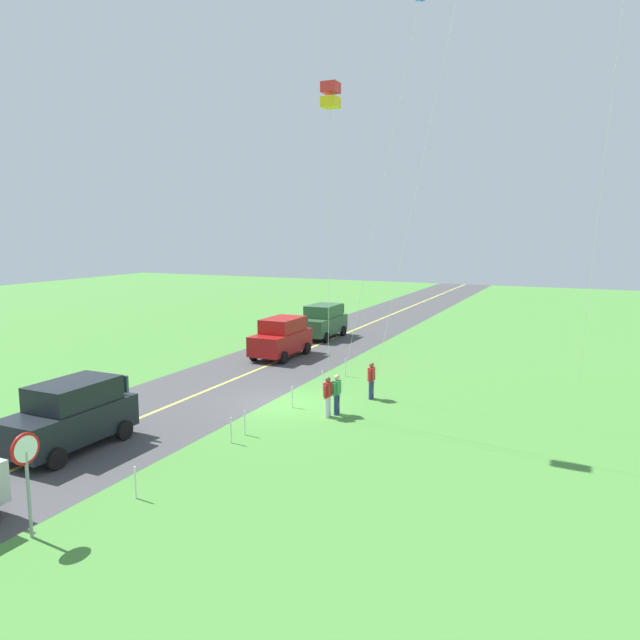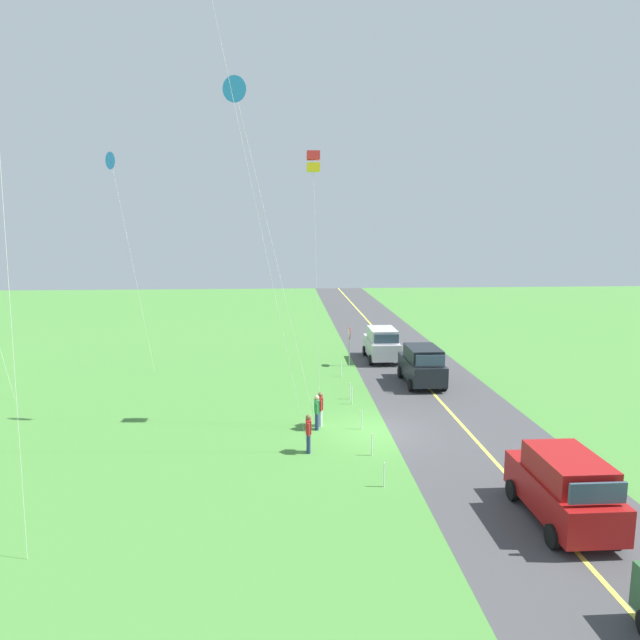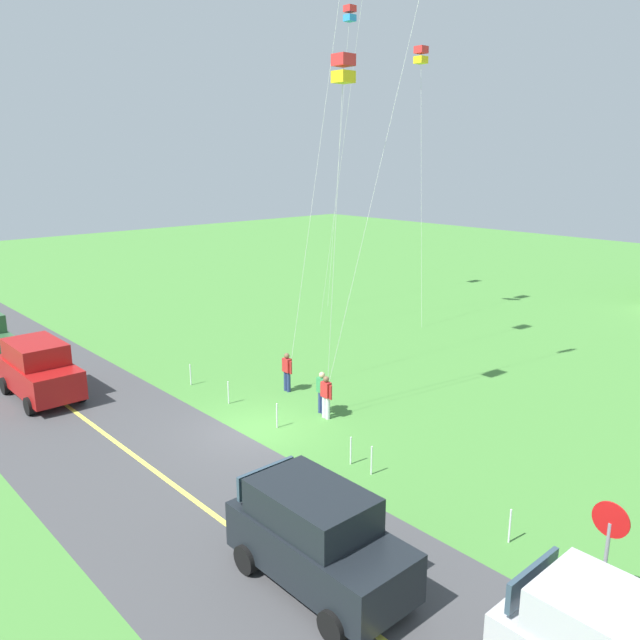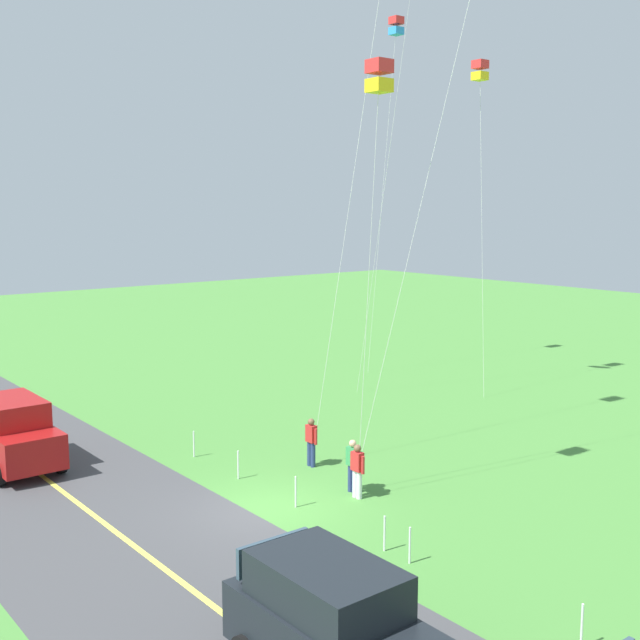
# 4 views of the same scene
# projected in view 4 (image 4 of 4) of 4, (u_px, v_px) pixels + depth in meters

# --- Properties ---
(ground_plane) EXTENTS (120.00, 120.00, 0.10)m
(ground_plane) POSITION_uv_depth(u_px,v_px,m) (268.00, 511.00, 22.07)
(ground_plane) COLOR #478438
(asphalt_road) EXTENTS (120.00, 7.00, 0.00)m
(asphalt_road) POSITION_uv_depth(u_px,v_px,m) (136.00, 547.00, 19.60)
(asphalt_road) COLOR #424244
(asphalt_road) RESTS_ON ground
(road_centre_stripe) EXTENTS (120.00, 0.16, 0.00)m
(road_centre_stripe) POSITION_uv_depth(u_px,v_px,m) (136.00, 547.00, 19.60)
(road_centre_stripe) COLOR #E5E04C
(road_centre_stripe) RESTS_ON asphalt_road
(car_suv_foreground) EXTENTS (4.40, 2.12, 2.24)m
(car_suv_foreground) POSITION_uv_depth(u_px,v_px,m) (333.00, 625.00, 13.76)
(car_suv_foreground) COLOR black
(car_suv_foreground) RESTS_ON ground
(car_parked_west_near) EXTENTS (4.40, 2.12, 2.24)m
(car_parked_west_near) POSITION_uv_depth(u_px,v_px,m) (13.00, 432.00, 25.49)
(car_parked_west_near) COLOR maroon
(car_parked_west_near) RESTS_ON ground
(person_adult_near) EXTENTS (0.58, 0.22, 1.60)m
(person_adult_near) POSITION_uv_depth(u_px,v_px,m) (311.00, 441.00, 25.60)
(person_adult_near) COLOR navy
(person_adult_near) RESTS_ON ground
(person_adult_companion) EXTENTS (0.58, 0.22, 1.60)m
(person_adult_companion) POSITION_uv_depth(u_px,v_px,m) (357.00, 469.00, 22.81)
(person_adult_companion) COLOR silver
(person_adult_companion) RESTS_ON ground
(person_child_watcher) EXTENTS (0.58, 0.22, 1.60)m
(person_child_watcher) POSITION_uv_depth(u_px,v_px,m) (353.00, 464.00, 23.26)
(person_child_watcher) COLOR navy
(person_child_watcher) RESTS_ON ground
(kite_blue_mid) EXTENTS (0.74, 0.57, 12.27)m
(kite_blue_mid) POSITION_uv_depth(u_px,v_px,m) (379.00, 78.00, 21.07)
(kite_blue_mid) COLOR silver
(kite_blue_mid) RESTS_ON ground
(kite_pink_drift) EXTENTS (0.56, 1.94, 17.62)m
(kite_pink_drift) POSITION_uv_depth(u_px,v_px,m) (396.00, 28.00, 38.79)
(kite_pink_drift) COLOR silver
(kite_pink_drift) RESTS_ON ground
(kite_cyan_top) EXTENTS (1.85, 1.25, 14.75)m
(kite_cyan_top) POSITION_uv_depth(u_px,v_px,m) (480.00, 72.00, 34.71)
(kite_cyan_top) COLOR silver
(kite_cyan_top) RESTS_ON ground
(fence_post_0) EXTENTS (0.05, 0.05, 0.90)m
(fence_post_0) POSITION_uv_depth(u_px,v_px,m) (194.00, 444.00, 26.60)
(fence_post_0) COLOR silver
(fence_post_0) RESTS_ON ground
(fence_post_1) EXTENTS (0.05, 0.05, 0.90)m
(fence_post_1) POSITION_uv_depth(u_px,v_px,m) (238.00, 465.00, 24.47)
(fence_post_1) COLOR silver
(fence_post_1) RESTS_ON ground
(fence_post_2) EXTENTS (0.05, 0.05, 0.90)m
(fence_post_2) POSITION_uv_depth(u_px,v_px,m) (296.00, 492.00, 22.15)
(fence_post_2) COLOR silver
(fence_post_2) RESTS_ON ground
(fence_post_3) EXTENTS (0.05, 0.05, 0.90)m
(fence_post_3) POSITION_uv_depth(u_px,v_px,m) (385.00, 533.00, 19.33)
(fence_post_3) COLOR silver
(fence_post_3) RESTS_ON ground
(fence_post_4) EXTENTS (0.05, 0.05, 0.90)m
(fence_post_4) POSITION_uv_depth(u_px,v_px,m) (410.00, 545.00, 18.66)
(fence_post_4) COLOR silver
(fence_post_4) RESTS_ON ground
(fence_post_5) EXTENTS (0.05, 0.05, 0.90)m
(fence_post_5) POSITION_uv_depth(u_px,v_px,m) (582.00, 626.00, 15.07)
(fence_post_5) COLOR silver
(fence_post_5) RESTS_ON ground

